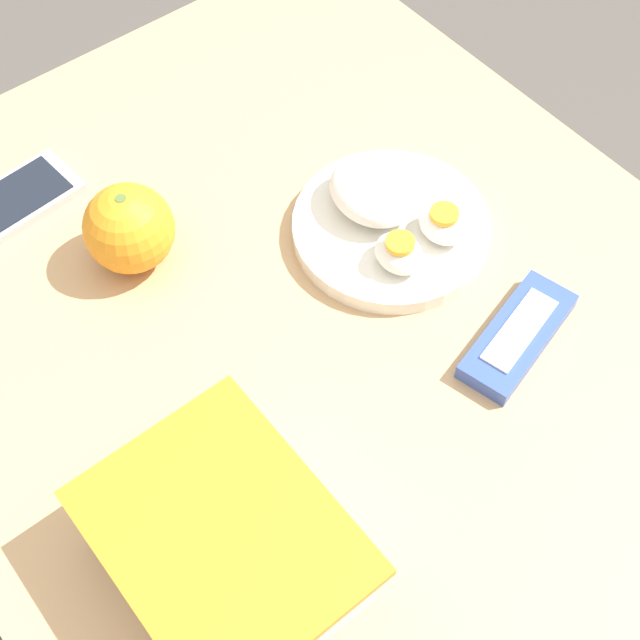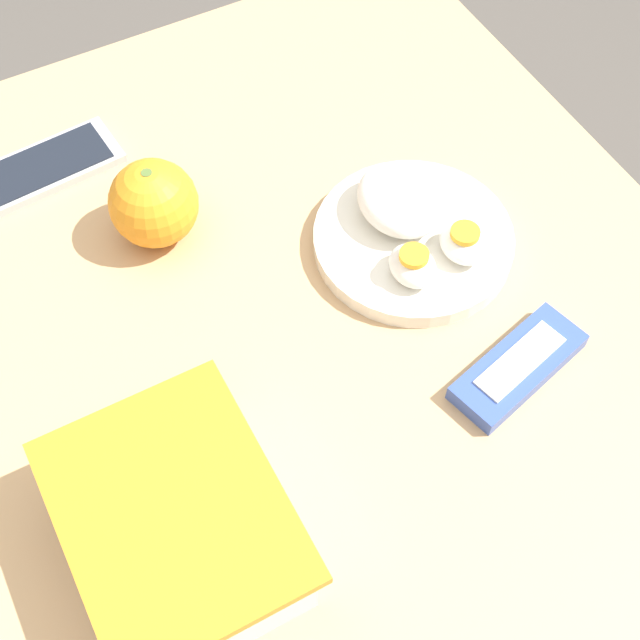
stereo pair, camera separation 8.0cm
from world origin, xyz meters
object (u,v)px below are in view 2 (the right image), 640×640
Objects in this scene: candy_bar at (518,366)px; orange_fruit at (154,203)px; cell_phone at (47,167)px; food_container at (178,530)px; rice_plate at (412,230)px.

orange_fruit is at bearing 36.13° from candy_bar.
cell_phone is at bearing 28.55° from orange_fruit.
candy_bar reaches higher than cell_phone.
orange_fruit reaches higher than food_container.
food_container reaches higher than rice_plate.
candy_bar is (-0.30, -0.22, -0.03)m from orange_fruit.
food_container is 0.33m from candy_bar.
orange_fruit is at bearing 58.50° from rice_plate.
food_container is at bearing 160.70° from orange_fruit.
orange_fruit is 0.55× the size of cell_phone.
cell_phone is at bearing 33.95° from candy_bar.
rice_plate is (0.18, -0.32, -0.01)m from food_container.
candy_bar is at bearing -143.87° from orange_fruit.
orange_fruit reaches higher than cell_phone.
rice_plate is at bearing -61.07° from food_container.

